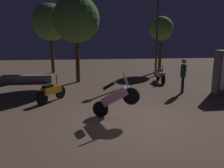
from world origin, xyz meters
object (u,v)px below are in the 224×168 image
motorcycle_pink_foreground (115,98)px  person_rider_beside (183,73)px  motorcycle_orange_parked_left (52,92)px  streetlamp_near (157,23)px  motorcycle_white_parked_right (161,75)px

motorcycle_pink_foreground → person_rider_beside: 4.88m
motorcycle_orange_parked_left → person_rider_beside: (6.16, 0.79, 0.57)m
motorcycle_orange_parked_left → streetlamp_near: (6.27, 5.60, 3.15)m
streetlamp_near → person_rider_beside: bearing=-91.4°
motorcycle_pink_foreground → person_rider_beside: (3.72, 3.14, 0.26)m
person_rider_beside → streetlamp_near: size_ratio=0.29×
person_rider_beside → motorcycle_orange_parked_left: bearing=-142.6°
motorcycle_white_parked_right → person_rider_beside: person_rider_beside is taller
motorcycle_white_parked_right → motorcycle_pink_foreground: bearing=-28.9°
motorcycle_pink_foreground → streetlamp_near: size_ratio=0.28×
motorcycle_pink_foreground → streetlamp_near: 9.27m
motorcycle_orange_parked_left → motorcycle_pink_foreground: bearing=-99.0°
motorcycle_orange_parked_left → person_rider_beside: person_rider_beside is taller
motorcycle_pink_foreground → motorcycle_white_parked_right: 6.72m
motorcycle_white_parked_right → person_rider_beside: (0.25, -2.61, 0.57)m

